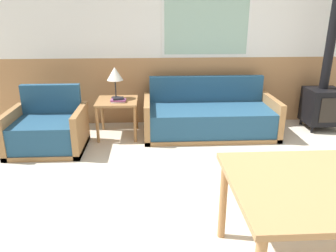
% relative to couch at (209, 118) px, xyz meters
% --- Properties ---
extents(ground_plane, '(16.00, 16.00, 0.00)m').
position_rel_couch_xyz_m(ground_plane, '(0.10, -2.02, -0.25)').
color(ground_plane, beige).
extents(wall_back, '(7.20, 0.09, 2.70)m').
position_rel_couch_xyz_m(wall_back, '(0.09, 0.61, 1.12)').
color(wall_back, '#AD7A4C').
rests_on(wall_back, ground_plane).
extents(couch, '(1.92, 0.88, 0.81)m').
position_rel_couch_xyz_m(couch, '(0.00, 0.00, 0.00)').
color(couch, '#9E7042').
rests_on(couch, ground_plane).
extents(armchair, '(0.95, 0.78, 0.81)m').
position_rel_couch_xyz_m(armchair, '(-2.23, -0.45, 0.00)').
color(armchair, '#9E7042').
rests_on(armchair, ground_plane).
extents(side_table, '(0.58, 0.58, 0.54)m').
position_rel_couch_xyz_m(side_table, '(-1.35, 0.00, 0.21)').
color(side_table, '#9E7042').
rests_on(side_table, ground_plane).
extents(table_lamp, '(0.23, 0.23, 0.46)m').
position_rel_couch_xyz_m(table_lamp, '(-1.37, 0.10, 0.64)').
color(table_lamp, '#262628').
rests_on(table_lamp, side_table).
extents(book_stack, '(0.22, 0.14, 0.06)m').
position_rel_couch_xyz_m(book_stack, '(-1.32, -0.11, 0.33)').
color(book_stack, white).
rests_on(book_stack, side_table).
extents(wood_stove, '(0.51, 0.49, 2.38)m').
position_rel_couch_xyz_m(wood_stove, '(1.78, 0.15, 0.34)').
color(wood_stove, black).
rests_on(wood_stove, ground_plane).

